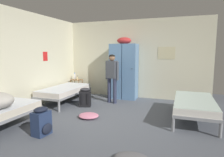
% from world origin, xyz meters
% --- Properties ---
extents(ground_plane, '(8.08, 8.08, 0.00)m').
position_xyz_m(ground_plane, '(0.00, 0.00, 0.00)').
color(ground_plane, '#565B66').
extents(room_backdrop, '(4.97, 5.11, 2.68)m').
position_xyz_m(room_backdrop, '(-1.24, 1.27, 1.34)').
color(room_backdrop, beige).
rests_on(room_backdrop, ground_plane).
extents(locker_bank, '(0.90, 0.55, 2.07)m').
position_xyz_m(locker_bank, '(-0.30, 2.24, 0.97)').
color(locker_bank, '#5B84B2').
rests_on(locker_bank, ground_plane).
extents(shelf_unit, '(0.38, 0.30, 0.57)m').
position_xyz_m(shelf_unit, '(-2.13, 2.21, 0.35)').
color(shelf_unit, brown).
rests_on(shelf_unit, ground_plane).
extents(bed_left_rear, '(0.90, 1.90, 0.49)m').
position_xyz_m(bed_left_rear, '(-1.88, 1.06, 0.38)').
color(bed_left_rear, gray).
rests_on(bed_left_rear, ground_plane).
extents(bed_right, '(0.90, 1.90, 0.49)m').
position_xyz_m(bed_right, '(1.88, 0.74, 0.38)').
color(bed_right, gray).
rests_on(bed_right, ground_plane).
extents(person_traveler, '(0.46, 0.27, 1.51)m').
position_xyz_m(person_traveler, '(-0.46, 1.51, 0.91)').
color(person_traveler, '#2D334C').
rests_on(person_traveler, ground_plane).
extents(water_bottle, '(0.06, 0.06, 0.25)m').
position_xyz_m(water_bottle, '(-2.21, 2.23, 0.68)').
color(water_bottle, white).
rests_on(water_bottle, shelf_unit).
extents(lotion_bottle, '(0.05, 0.05, 0.15)m').
position_xyz_m(lotion_bottle, '(-2.06, 2.17, 0.64)').
color(lotion_bottle, beige).
rests_on(lotion_bottle, shelf_unit).
extents(backpack_black, '(0.38, 0.39, 0.55)m').
position_xyz_m(backpack_black, '(-1.06, 0.87, 0.26)').
color(backpack_black, black).
rests_on(backpack_black, ground_plane).
extents(backpack_navy, '(0.36, 0.35, 0.55)m').
position_xyz_m(backpack_navy, '(-0.89, -1.21, 0.26)').
color(backpack_navy, navy).
rests_on(backpack_navy, ground_plane).
extents(clothes_pile_pink, '(0.50, 0.45, 0.10)m').
position_xyz_m(clothes_pile_pink, '(-0.51, -0.02, 0.05)').
color(clothes_pile_pink, pink).
rests_on(clothes_pile_pink, ground_plane).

